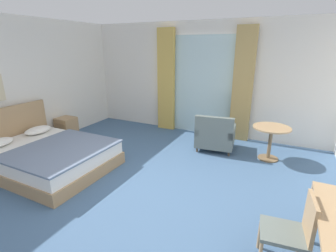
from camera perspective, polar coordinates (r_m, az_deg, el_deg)
The scene contains 11 objects.
ground at distance 4.22m, azimuth -7.03°, elevation -14.44°, with size 6.80×6.82×0.10m, color #426084.
wall_back at distance 6.47m, azimuth 7.93°, elevation 10.68°, with size 6.40×0.12×2.80m, color silver.
wall_left at distance 5.98m, azimuth -34.08°, elevation 7.22°, with size 0.12×6.42×2.80m, color silver.
balcony_glass_door at distance 6.41m, azimuth 8.05°, elevation 9.08°, with size 1.54×0.02×2.47m, color silver.
curtain_panel_left at distance 6.67m, azimuth -0.43°, elevation 10.39°, with size 0.47×0.10×2.65m, color tan.
curtain_panel_right at distance 6.07m, azimuth 16.83°, elevation 8.89°, with size 0.46×0.10×2.65m, color tan.
bed at distance 5.19m, azimuth -26.22°, elevation -6.00°, with size 2.28×1.73×1.05m.
nightstand at distance 6.64m, azimuth -22.31°, elevation -0.42°, with size 0.41×0.41×0.53m.
desk_chair at distance 2.91m, azimuth 26.86°, elevation -20.57°, with size 0.49×0.45×0.85m.
armchair_by_window at distance 5.53m, azimuth 10.82°, elevation -2.23°, with size 0.88×0.83×0.82m.
round_cafe_table at distance 5.32m, azimuth 22.64°, elevation -1.98°, with size 0.72×0.72×0.69m.
Camera 1 is at (1.99, -2.96, 2.19)m, focal length 26.43 mm.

